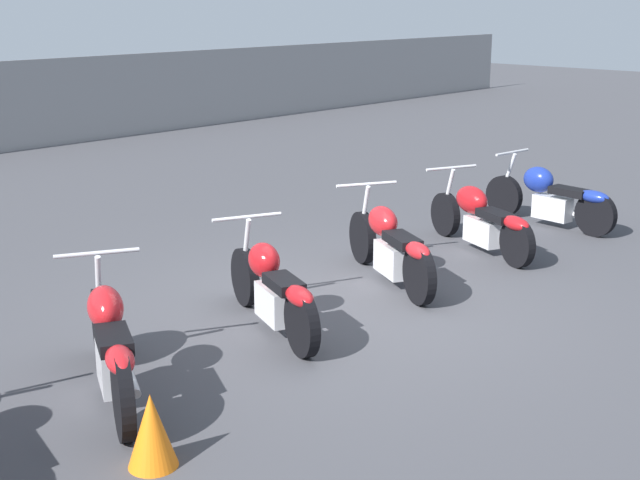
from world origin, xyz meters
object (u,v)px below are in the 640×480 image
Objects in this scene: motorcycle_slot_2 at (273,289)px; motorcycle_slot_3 at (391,246)px; traffic_cone_near at (152,430)px; motorcycle_slot_1 at (111,345)px; motorcycle_slot_4 at (481,219)px; motorcycle_slot_5 at (551,197)px.

motorcycle_slot_3 reaches higher than motorcycle_slot_2.
traffic_cone_near is (-4.16, -1.30, -0.16)m from motorcycle_slot_3.
motorcycle_slot_1 reaches higher than motorcycle_slot_2.
motorcycle_slot_1 is 0.98× the size of motorcycle_slot_3.
motorcycle_slot_1 is at bearing -155.03° from motorcycle_slot_4.
motorcycle_slot_4 is at bearing 29.97° from motorcycle_slot_1.
motorcycle_slot_1 is 7.16m from motorcycle_slot_5.
traffic_cone_near is (-0.43, -1.08, -0.18)m from motorcycle_slot_1.
motorcycle_slot_2 reaches higher than motorcycle_slot_5.
motorcycle_slot_3 is at bearing -174.23° from motorcycle_slot_5.
motorcycle_slot_4 is at bearing 23.92° from motorcycle_slot_2.
motorcycle_slot_2 is at bearing 27.89° from traffic_cone_near.
motorcycle_slot_2 is 0.97× the size of motorcycle_slot_4.
traffic_cone_near is at bearing -83.84° from motorcycle_slot_1.
motorcycle_slot_3 reaches higher than traffic_cone_near.
motorcycle_slot_3 is at bearing -157.76° from motorcycle_slot_4.
motorcycle_slot_4 is 0.97× the size of motorcycle_slot_5.
motorcycle_slot_5 reaches higher than traffic_cone_near.
motorcycle_slot_5 is at bearing 29.34° from motorcycle_slot_1.
motorcycle_slot_3 is 1.75m from motorcycle_slot_4.
motorcycle_slot_4 is 6.04m from traffic_cone_near.
motorcycle_slot_1 is 0.99× the size of motorcycle_slot_2.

